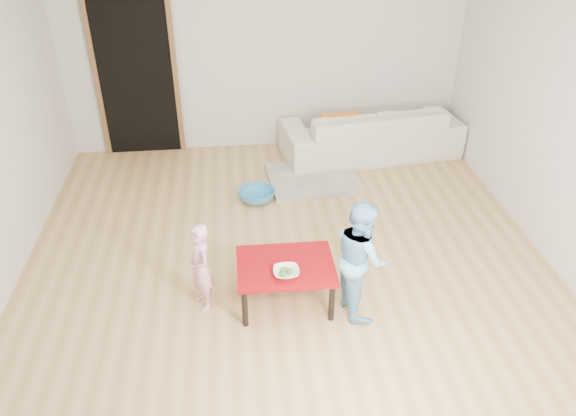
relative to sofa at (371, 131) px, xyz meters
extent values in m
cube|color=#A78247|center=(-1.31, -2.05, -0.33)|extent=(5.00, 5.00, 0.01)
cube|color=beige|center=(-1.31, 0.45, 0.97)|extent=(5.00, 0.02, 2.60)
cube|color=beige|center=(1.19, -2.05, 0.97)|extent=(0.02, 5.00, 2.60)
imported|color=beige|center=(0.00, 0.00, 0.00)|extent=(2.34, 1.17, 0.65)
cube|color=orange|center=(-0.39, -0.12, 0.17)|extent=(0.52, 0.47, 0.13)
imported|color=white|center=(-1.39, -2.89, 0.11)|extent=(0.21, 0.21, 0.05)
imported|color=pink|center=(-2.09, -2.71, 0.08)|extent=(0.29, 0.35, 0.81)
imported|color=#62B1E4|center=(-0.78, -2.88, 0.20)|extent=(0.47, 0.56, 1.05)
imported|color=teal|center=(-1.53, -1.01, -0.26)|extent=(0.42, 0.42, 0.13)
camera|label=1|loc=(-1.75, -6.47, 2.97)|focal=35.00mm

